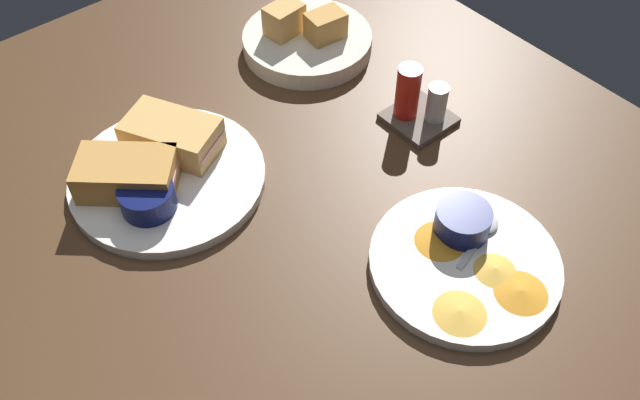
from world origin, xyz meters
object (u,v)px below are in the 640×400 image
object	(u,v)px
sandwich_half_near	(172,135)
bread_basket_rear	(307,39)
plate_sandwich_main	(168,178)
spoon_by_dark_ramekin	(160,173)
sandwich_half_far	(127,174)
plate_chips_companion	(464,263)
condiment_caddy	(418,103)
ramekin_light_gravy	(463,220)
spoon_by_gravy_ramekin	(485,232)
ramekin_dark_sauce	(147,197)

from	to	relation	value
sandwich_half_near	bread_basket_rear	xyz separation A→B (cm)	(-7.18, 30.40, -1.92)
plate_sandwich_main	spoon_by_dark_ramekin	xyz separation A→B (cm)	(-0.39, -0.84, 1.16)
spoon_by_dark_ramekin	sandwich_half_far	bearing A→B (deg)	-101.87
sandwich_half_far	plate_chips_companion	xyz separation A→B (cm)	(37.76, 25.81, -3.20)
condiment_caddy	sandwich_half_near	bearing A→B (deg)	-118.18
sandwich_half_far	condiment_caddy	distance (cm)	43.07
sandwich_half_far	condiment_caddy	xyz separation A→B (cm)	(14.63, 40.50, -0.59)
ramekin_light_gravy	bread_basket_rear	bearing A→B (deg)	166.89
spoon_by_gravy_ramekin	condiment_caddy	world-z (taller)	condiment_caddy
sandwich_half_near	ramekin_dark_sauce	size ratio (longest dim) A/B	2.04
sandwich_half_near	plate_chips_companion	size ratio (longest dim) A/B	0.62
condiment_caddy	ramekin_light_gravy	bearing A→B (deg)	-30.90
plate_sandwich_main	spoon_by_dark_ramekin	distance (cm)	1.49
plate_chips_companion	spoon_by_gravy_ramekin	world-z (taller)	spoon_by_gravy_ramekin
sandwich_half_near	sandwich_half_far	size ratio (longest dim) A/B	1.02
ramekin_dark_sauce	ramekin_light_gravy	distance (cm)	40.96
ramekin_dark_sauce	spoon_by_dark_ramekin	world-z (taller)	ramekin_dark_sauce
plate_sandwich_main	spoon_by_gravy_ramekin	world-z (taller)	spoon_by_gravy_ramekin
sandwich_half_near	ramekin_dark_sauce	xyz separation A→B (cm)	(7.39, -8.50, -0.46)
sandwich_half_far	bread_basket_rear	size ratio (longest dim) A/B	0.68
sandwich_half_far	condiment_caddy	size ratio (longest dim) A/B	1.55
sandwich_half_far	plate_sandwich_main	bearing A→B (deg)	75.86
sandwich_half_near	ramekin_light_gravy	world-z (taller)	sandwich_half_near
ramekin_dark_sauce	plate_sandwich_main	bearing A→B (deg)	126.86
ramekin_light_gravy	condiment_caddy	size ratio (longest dim) A/B	0.76
plate_sandwich_main	ramekin_dark_sauce	bearing A→B (deg)	-53.14
spoon_by_dark_ramekin	ramekin_light_gravy	bearing A→B (deg)	36.53
plate_chips_companion	bread_basket_rear	size ratio (longest dim) A/B	1.11
ramekin_dark_sauce	condiment_caddy	xyz separation A→B (cm)	(9.70, 40.39, -0.13)
plate_sandwich_main	bread_basket_rear	distance (cm)	35.73
sandwich_half_near	ramekin_dark_sauce	bearing A→B (deg)	-49.02
sandwich_half_near	bread_basket_rear	distance (cm)	31.30
spoon_by_dark_ramekin	ramekin_light_gravy	world-z (taller)	ramekin_light_gravy
bread_basket_rear	ramekin_dark_sauce	bearing A→B (deg)	-69.47
plate_chips_companion	bread_basket_rear	xyz separation A→B (cm)	(-47.40, 13.21, 1.28)
spoon_by_dark_ramekin	bread_basket_rear	xyz separation A→B (cm)	(-10.51, 34.84, 0.11)
sandwich_half_near	ramekin_light_gravy	distance (cm)	41.81
condiment_caddy	ramekin_dark_sauce	bearing A→B (deg)	-103.50
sandwich_half_near	spoon_by_gravy_ramekin	distance (cm)	44.84
spoon_by_gravy_ramekin	plate_sandwich_main	bearing A→B (deg)	-143.92
sandwich_half_near	spoon_by_dark_ramekin	size ratio (longest dim) A/B	1.87
sandwich_half_far	spoon_by_gravy_ramekin	bearing A→B (deg)	40.06
sandwich_half_far	sandwich_half_near	bearing A→B (deg)	105.86
bread_basket_rear	plate_chips_companion	bearing A→B (deg)	-15.57
sandwich_half_far	spoon_by_dark_ramekin	distance (cm)	4.73
ramekin_dark_sauce	bread_basket_rear	xyz separation A→B (cm)	(-14.57, 38.90, -1.46)
plate_chips_companion	spoon_by_gravy_ramekin	size ratio (longest dim) A/B	2.43
ramekin_dark_sauce	condiment_caddy	size ratio (longest dim) A/B	0.78
ramekin_dark_sauce	spoon_by_dark_ramekin	size ratio (longest dim) A/B	0.92
sandwich_half_far	spoon_by_gravy_ramekin	xyz separation A→B (cm)	(36.52, 30.71, -2.04)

